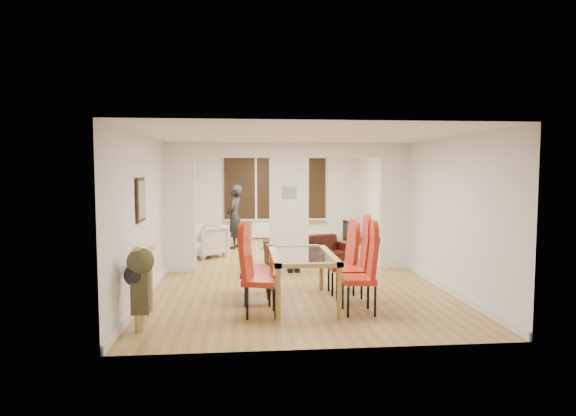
{
  "coord_description": "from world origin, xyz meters",
  "views": [
    {
      "loc": [
        -0.91,
        -9.8,
        2.05
      ],
      "look_at": [
        0.04,
        0.6,
        1.22
      ],
      "focal_mm": 30.0,
      "sensor_mm": 36.0,
      "label": 1
    }
  ],
  "objects": [
    {
      "name": "wall_poster",
      "position": [
        -2.47,
        -2.4,
        1.6
      ],
      "size": [
        0.04,
        0.52,
        0.67
      ],
      "primitive_type": "cube",
      "color": "gray",
      "rests_on": "room_walls"
    },
    {
      "name": "bay_window_blinds",
      "position": [
        0.0,
        4.44,
        1.5
      ],
      "size": [
        3.0,
        0.08,
        1.8
      ],
      "primitive_type": "cube",
      "color": "black",
      "rests_on": "room_walls"
    },
    {
      "name": "divider_wall",
      "position": [
        0.0,
        0.0,
        1.3
      ],
      "size": [
        5.0,
        0.18,
        2.6
      ],
      "primitive_type": "cube",
      "color": "white",
      "rests_on": "floor"
    },
    {
      "name": "bottle",
      "position": [
        0.15,
        2.58,
        0.35
      ],
      "size": [
        0.06,
        0.06,
        0.26
      ],
      "primitive_type": "cylinder",
      "color": "#143F19",
      "rests_on": "coffee_table"
    },
    {
      "name": "bowl",
      "position": [
        -0.09,
        2.56,
        0.24
      ],
      "size": [
        0.21,
        0.21,
        0.05
      ],
      "primitive_type": "imported",
      "color": "black",
      "rests_on": "coffee_table"
    },
    {
      "name": "dining_chair_rc",
      "position": [
        0.68,
        -2.05,
        0.54
      ],
      "size": [
        0.48,
        0.48,
        1.07
      ],
      "primitive_type": null,
      "rotation": [
        0.0,
        0.0,
        0.14
      ],
      "color": "#A01E10",
      "rests_on": "floor"
    },
    {
      "name": "room_walls",
      "position": [
        0.0,
        0.0,
        1.3
      ],
      "size": [
        5.0,
        9.0,
        2.6
      ],
      "primitive_type": null,
      "color": "silver",
      "rests_on": "floor"
    },
    {
      "name": "armchair",
      "position": [
        -1.85,
        1.59,
        0.38
      ],
      "size": [
        1.17,
        1.17,
        0.77
      ],
      "primitive_type": "imported",
      "rotation": [
        0.0,
        0.0,
        -0.82
      ],
      "color": "beige",
      "rests_on": "floor"
    },
    {
      "name": "dining_chair_la",
      "position": [
        -0.69,
        -3.15,
        0.58
      ],
      "size": [
        0.57,
        0.57,
        1.17
      ],
      "primitive_type": null,
      "rotation": [
        0.0,
        0.0,
        -0.25
      ],
      "color": "#A01E10",
      "rests_on": "floor"
    },
    {
      "name": "pillar_photo",
      "position": [
        0.0,
        -0.1,
        1.6
      ],
      "size": [
        0.3,
        0.03,
        0.25
      ],
      "primitive_type": "cube",
      "color": "#4C8CD8",
      "rests_on": "divider_wall"
    },
    {
      "name": "sofa",
      "position": [
        0.56,
        0.65,
        0.29
      ],
      "size": [
        2.12,
        1.43,
        0.58
      ],
      "primitive_type": "imported",
      "rotation": [
        0.0,
        0.0,
        0.37
      ],
      "color": "black",
      "rests_on": "floor"
    },
    {
      "name": "person",
      "position": [
        -1.17,
        2.74,
        0.83
      ],
      "size": [
        0.69,
        0.54,
        1.66
      ],
      "primitive_type": "imported",
      "rotation": [
        0.0,
        0.0,
        -1.83
      ],
      "color": "black",
      "rests_on": "floor"
    },
    {
      "name": "shoes",
      "position": [
        0.06,
        -0.28,
        0.05
      ],
      "size": [
        0.24,
        0.26,
        0.1
      ],
      "primitive_type": null,
      "color": "black",
      "rests_on": "floor"
    },
    {
      "name": "dining_chair_lc",
      "position": [
        -0.71,
        -2.06,
        0.51
      ],
      "size": [
        0.49,
        0.49,
        1.02
      ],
      "primitive_type": null,
      "rotation": [
        0.0,
        0.0,
        0.22
      ],
      "color": "#A01E10",
      "rests_on": "floor"
    },
    {
      "name": "dining_chair_lb",
      "position": [
        -0.72,
        -2.55,
        0.55
      ],
      "size": [
        0.53,
        0.53,
        1.1
      ],
      "primitive_type": null,
      "rotation": [
        0.0,
        0.0,
        -0.23
      ],
      "color": "#A01E10",
      "rests_on": "floor"
    },
    {
      "name": "dining_chair_ra",
      "position": [
        0.71,
        -3.16,
        0.58
      ],
      "size": [
        0.51,
        0.51,
        1.16
      ],
      "primitive_type": null,
      "rotation": [
        0.0,
        0.0,
        -0.12
      ],
      "color": "#A01E10",
      "rests_on": "floor"
    },
    {
      "name": "dining_table",
      "position": [
        -0.04,
        -2.62,
        0.39
      ],
      "size": [
        0.94,
        1.68,
        0.79
      ],
      "primitive_type": null,
      "color": "olive",
      "rests_on": "floor"
    },
    {
      "name": "coffee_table",
      "position": [
        0.03,
        2.6,
        0.11
      ],
      "size": [
        1.05,
        0.76,
        0.22
      ],
      "primitive_type": null,
      "rotation": [
        0.0,
        0.0,
        -0.34
      ],
      "color": "black",
      "rests_on": "floor"
    },
    {
      "name": "stair_newel",
      "position": [
        -2.25,
        -3.2,
        0.55
      ],
      "size": [
        0.4,
        1.2,
        1.1
      ],
      "primitive_type": null,
      "color": "tan",
      "rests_on": "floor"
    },
    {
      "name": "television",
      "position": [
        2.0,
        3.52,
        0.29
      ],
      "size": [
        1.02,
        0.36,
        0.59
      ],
      "primitive_type": "imported",
      "rotation": [
        0.0,
        0.0,
        1.8
      ],
      "color": "black",
      "rests_on": "floor"
    },
    {
      "name": "radiator",
      "position": [
        0.0,
        4.4,
        0.3
      ],
      "size": [
        1.4,
        0.08,
        0.5
      ],
      "primitive_type": "cube",
      "color": "white",
      "rests_on": "floor"
    },
    {
      "name": "dining_chair_rb",
      "position": [
        0.74,
        -2.63,
        0.59
      ],
      "size": [
        0.51,
        0.51,
        1.19
      ],
      "primitive_type": null,
      "rotation": [
        0.0,
        0.0,
        -0.07
      ],
      "color": "#A01E10",
      "rests_on": "floor"
    },
    {
      "name": "pendant_light",
      "position": [
        0.3,
        3.3,
        2.15
      ],
      "size": [
        0.36,
        0.36,
        0.36
      ],
      "primitive_type": "sphere",
      "color": "orange",
      "rests_on": "room_walls"
    },
    {
      "name": "floor",
      "position": [
        0.0,
        0.0,
        0.0
      ],
      "size": [
        5.0,
        9.0,
        0.01
      ],
      "primitive_type": "cube",
      "color": "olive",
      "rests_on": "ground"
    }
  ]
}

